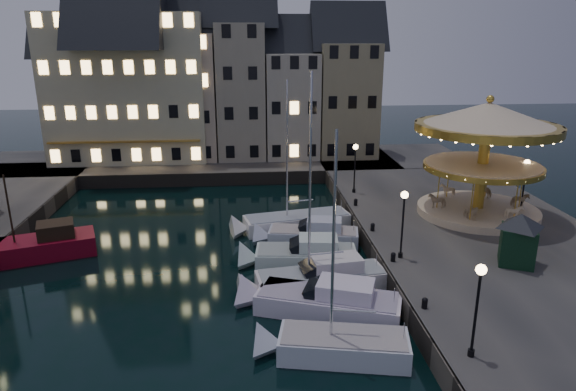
{
  "coord_description": "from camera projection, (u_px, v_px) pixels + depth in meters",
  "views": [
    {
      "loc": [
        -1.99,
        -26.71,
        14.07
      ],
      "look_at": [
        1.0,
        8.0,
        3.2
      ],
      "focal_mm": 32.0,
      "sensor_mm": 36.0,
      "label": 1
    }
  ],
  "objects": [
    {
      "name": "streetlamp_d",
      "position": [
        525.0,
        179.0,
        37.69
      ],
      "size": [
        0.44,
        0.44,
        4.17
      ],
      "color": "black",
      "rests_on": "quay_east"
    },
    {
      "name": "red_fishing_boat",
      "position": [
        36.0,
        248.0,
        33.85
      ],
      "size": [
        8.15,
        4.97,
        6.01
      ],
      "color": "maroon",
      "rests_on": "ground"
    },
    {
      "name": "streetlamp_c",
      "position": [
        355.0,
        161.0,
        42.94
      ],
      "size": [
        0.44,
        0.44,
        4.17
      ],
      "color": "black",
      "rests_on": "quay_east"
    },
    {
      "name": "ticket_kiosk",
      "position": [
        520.0,
        230.0,
        29.44
      ],
      "size": [
        3.0,
        3.0,
        3.52
      ],
      "color": "black",
      "rests_on": "quay_east"
    },
    {
      "name": "townhouse_nc",
      "position": [
        187.0,
        87.0,
        55.02
      ],
      "size": [
        6.82,
        8.0,
        14.8
      ],
      "color": "#B8A68D",
      "rests_on": "quay_north"
    },
    {
      "name": "motorboat_f",
      "position": [
        290.0,
        223.0,
        38.79
      ],
      "size": [
        9.08,
        4.0,
        12.02
      ],
      "color": "white",
      "rests_on": "ground"
    },
    {
      "name": "streetlamp_a",
      "position": [
        478.0,
        298.0,
        20.59
      ],
      "size": [
        0.44,
        0.44,
        4.17
      ],
      "color": "black",
      "rests_on": "quay_east"
    },
    {
      "name": "quaywall_e",
      "position": [
        362.0,
        237.0,
        35.76
      ],
      "size": [
        0.15,
        44.0,
        1.3
      ],
      "primitive_type": "cube",
      "color": "#47423A",
      "rests_on": "ground"
    },
    {
      "name": "carousel",
      "position": [
        486.0,
        138.0,
        36.66
      ],
      "size": [
        10.08,
        10.08,
        8.82
      ],
      "color": "beige",
      "rests_on": "quay_east"
    },
    {
      "name": "bollard_b",
      "position": [
        393.0,
        256.0,
        30.3
      ],
      "size": [
        0.3,
        0.3,
        0.57
      ],
      "color": "black",
      "rests_on": "quay_east"
    },
    {
      "name": "motorboat_b",
      "position": [
        321.0,
        302.0,
        27.09
      ],
      "size": [
        8.52,
        5.11,
        2.15
      ],
      "color": "silver",
      "rests_on": "ground"
    },
    {
      "name": "townhouse_na",
      "position": [
        78.0,
        98.0,
        54.38
      ],
      "size": [
        5.5,
        8.0,
        12.8
      ],
      "color": "gray",
      "rests_on": "quay_north"
    },
    {
      "name": "motorboat_e",
      "position": [
        307.0,
        236.0,
        35.97
      ],
      "size": [
        7.33,
        3.28,
        2.15
      ],
      "color": "silver",
      "rests_on": "ground"
    },
    {
      "name": "quay_east",
      "position": [
        472.0,
        233.0,
        36.42
      ],
      "size": [
        16.0,
        56.0,
        1.3
      ],
      "primitive_type": "cube",
      "color": "#474442",
      "rests_on": "ground"
    },
    {
      "name": "townhouse_nb",
      "position": [
        130.0,
        93.0,
        54.68
      ],
      "size": [
        6.16,
        8.0,
        13.8
      ],
      "color": "slate",
      "rests_on": "quay_north"
    },
    {
      "name": "motorboat_c",
      "position": [
        314.0,
        279.0,
        29.47
      ],
      "size": [
        8.58,
        3.24,
        11.33
      ],
      "color": "silver",
      "rests_on": "ground"
    },
    {
      "name": "bollard_a",
      "position": [
        425.0,
        303.0,
        25.07
      ],
      "size": [
        0.3,
        0.3,
        0.57
      ],
      "color": "black",
      "rests_on": "quay_east"
    },
    {
      "name": "hotel_corner",
      "position": [
        129.0,
        78.0,
        54.24
      ],
      "size": [
        17.6,
        9.0,
        16.8
      ],
      "color": "beige",
      "rests_on": "quay_north"
    },
    {
      "name": "townhouse_nd",
      "position": [
        241.0,
        82.0,
        55.35
      ],
      "size": [
        5.5,
        8.0,
        15.8
      ],
      "color": "gray",
      "rests_on": "quay_north"
    },
    {
      "name": "quaywall_n",
      "position": [
        204.0,
        180.0,
        50.0
      ],
      "size": [
        48.0,
        0.15,
        1.3
      ],
      "primitive_type": "cube",
      "color": "#47423A",
      "rests_on": "ground"
    },
    {
      "name": "motorboat_d",
      "position": [
        299.0,
        256.0,
        32.67
      ],
      "size": [
        7.49,
        3.1,
        2.15
      ],
      "color": "silver",
      "rests_on": "ground"
    },
    {
      "name": "ground",
      "position": [
        283.0,
        289.0,
        29.76
      ],
      "size": [
        160.0,
        160.0,
        0.0
      ],
      "primitive_type": "plane",
      "color": "black",
      "rests_on": "ground"
    },
    {
      "name": "bollard_d",
      "position": [
        356.0,
        202.0,
        40.29
      ],
      "size": [
        0.3,
        0.3,
        0.57
      ],
      "color": "black",
      "rests_on": "quay_east"
    },
    {
      "name": "townhouse_nf",
      "position": [
        345.0,
        91.0,
        56.59
      ],
      "size": [
        6.82,
        8.0,
        13.8
      ],
      "color": "gray",
      "rests_on": "quay_north"
    },
    {
      "name": "motorboat_a",
      "position": [
        331.0,
        346.0,
        23.4
      ],
      "size": [
        7.03,
        3.44,
        11.58
      ],
      "color": "silver",
      "rests_on": "ground"
    },
    {
      "name": "streetlamp_b",
      "position": [
        403.0,
        215.0,
        30.1
      ],
      "size": [
        0.44,
        0.44,
        4.17
      ],
      "color": "black",
      "rests_on": "quay_east"
    },
    {
      "name": "bollard_c",
      "position": [
        373.0,
        227.0,
        35.05
      ],
      "size": [
        0.3,
        0.3,
        0.57
      ],
      "color": "black",
      "rests_on": "quay_east"
    },
    {
      "name": "quay_north",
      "position": [
        190.0,
        165.0,
        55.54
      ],
      "size": [
        44.0,
        12.0,
        1.3
      ],
      "primitive_type": "cube",
      "color": "#474442",
      "rests_on": "ground"
    },
    {
      "name": "townhouse_ne",
      "position": [
        291.0,
        96.0,
        56.24
      ],
      "size": [
        6.16,
        8.0,
        12.8
      ],
      "color": "#ABA490",
      "rests_on": "quay_north"
    }
  ]
}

